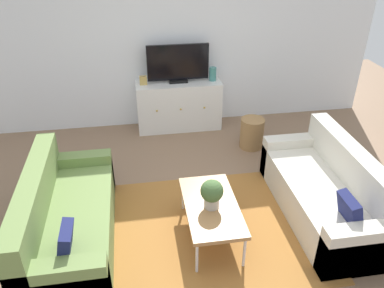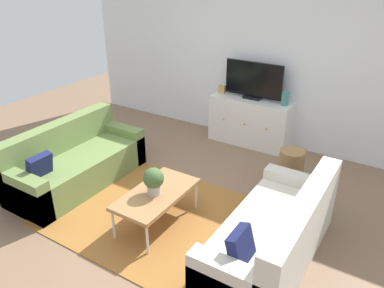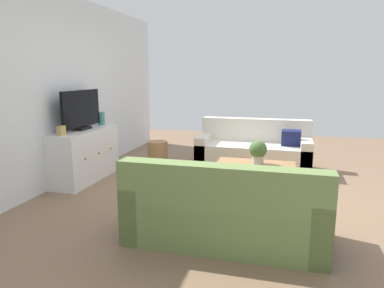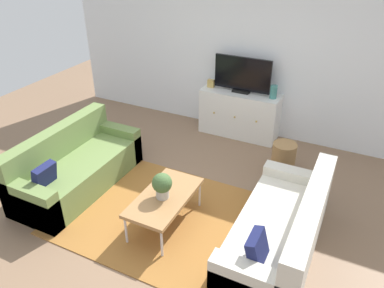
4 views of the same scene
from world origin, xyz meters
The scene contains 12 objects.
ground_plane centered at (0.00, 0.00, 0.00)m, with size 10.00×10.00×0.00m, color #84664C.
wall_back centered at (0.00, 2.55, 1.35)m, with size 6.40×0.12×2.70m, color white.
area_rug centered at (0.00, -0.15, 0.01)m, with size 2.50×1.90×0.01m, color #9E662D.
couch_left_side centered at (-1.43, -0.10, 0.28)m, with size 0.80×1.85×0.81m.
couch_right_side centered at (1.43, -0.10, 0.28)m, with size 0.80×1.85×0.81m.
coffee_table centered at (0.06, -0.25, 0.38)m, with size 0.54×1.02×0.41m.
potted_plant centered at (0.06, -0.28, 0.59)m, with size 0.23×0.23×0.31m.
tv_console centered at (0.06, 2.27, 0.38)m, with size 1.30×0.47×0.76m.
flat_screen_tv centered at (0.06, 2.29, 1.05)m, with size 0.93×0.16×0.58m.
glass_vase centered at (0.59, 2.27, 0.87)m, with size 0.11×0.11×0.21m, color teal.
mantel_clock centered at (-0.47, 2.27, 0.83)m, with size 0.11×0.07×0.13m, color tan.
wicker_basket centered at (1.03, 1.48, 0.22)m, with size 0.34×0.34×0.45m, color #9E7547.
Camera 2 is at (2.29, -3.05, 2.73)m, focal length 35.65 mm.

